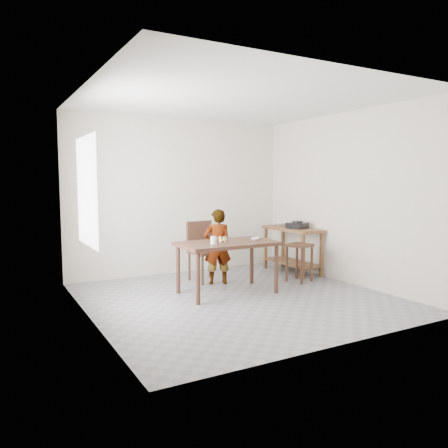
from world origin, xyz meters
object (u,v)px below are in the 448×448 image
dining_table (227,268)px  dining_chair (206,252)px  prep_counter (292,250)px  stool (299,263)px  child (217,247)px

dining_table → dining_chair: size_ratio=1.45×
dining_table → prep_counter: (1.72, 0.70, 0.03)m
dining_chair → stool: dining_chair is taller
dining_chair → stool: 1.52m
dining_table → prep_counter: size_ratio=1.17×
prep_counter → stool: (-0.34, -0.62, -0.09)m
child → stool: bearing=176.0°
dining_table → dining_chair: bearing=84.8°
dining_table → stool: size_ratio=2.28×
prep_counter → child: (-1.57, -0.13, 0.19)m
child → dining_chair: (-0.07, 0.25, -0.11)m
child → dining_chair: size_ratio=1.23×
prep_counter → dining_chair: (-1.64, 0.13, 0.08)m
stool → child: bearing=158.1°
stool → prep_counter: bearing=61.3°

